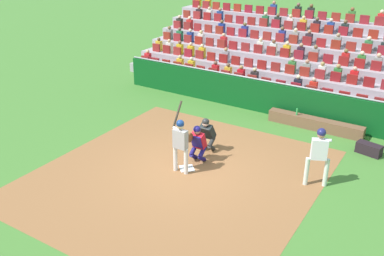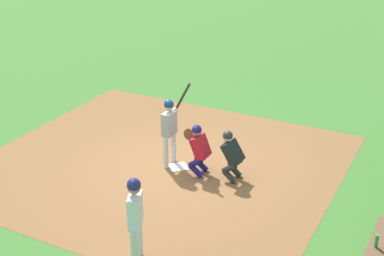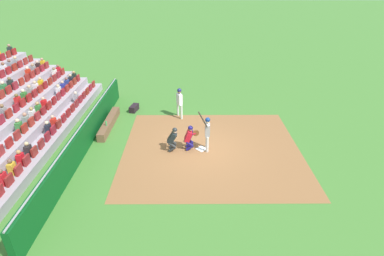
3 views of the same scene
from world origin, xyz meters
name	(u,v)px [view 2 (image 2 of 3)]	position (x,y,z in m)	size (l,w,h in m)	color
ground_plane	(178,167)	(0.00, 0.00, 0.00)	(160.00, 160.00, 0.00)	#42782F
infield_dirt_patch	(161,163)	(0.00, 0.50, 0.00)	(7.97, 8.63, 0.01)	#8F5E38
home_plate_marker	(178,167)	(0.00, 0.00, 0.02)	(0.44, 0.44, 0.02)	white
batter_at_plate	(170,125)	(0.06, 0.26, 1.09)	(0.57, 0.59, 2.18)	silver
catcher_crouching	(198,147)	(-0.02, -0.58, 0.72)	(0.47, 0.72, 1.30)	navy
home_plate_umpire	(231,153)	(0.10, -1.39, 0.68)	(0.46, 0.51, 1.25)	#27292A
water_bottle_on_bench	(376,241)	(-1.66, -5.09, 0.57)	(0.07, 0.07, 0.26)	green
on_deck_batter	(135,213)	(-3.69, -1.24, 1.12)	(0.67, 0.41, 1.82)	silver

